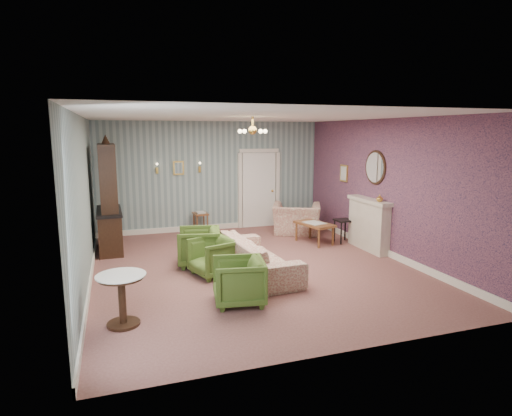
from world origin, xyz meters
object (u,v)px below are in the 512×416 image
object	(u,v)px
olive_chair_b	(213,255)
dresser	(108,195)
coffee_table	(314,233)
side_table_black	(343,231)
fireplace	(369,224)
pedestal_table	(122,300)
olive_chair_c	(199,245)
olive_chair_a	(239,279)
sofa_chintz	(257,250)
wingback_chair	(297,214)

from	to	relation	value
olive_chair_b	dresser	world-z (taller)	dresser
coffee_table	side_table_black	distance (m)	0.70
fireplace	pedestal_table	distance (m)	5.82
olive_chair_b	olive_chair_c	size ratio (longest dim) A/B	0.92
olive_chair_a	side_table_black	size ratio (longest dim) A/B	1.38
sofa_chintz	side_table_black	size ratio (longest dim) A/B	4.10
pedestal_table	olive_chair_c	bearing A→B (deg)	57.38
olive_chair_a	coffee_table	xyz separation A→B (m)	(2.72, 2.94, -0.14)
wingback_chair	fireplace	distance (m)	2.13
side_table_black	olive_chair_c	bearing A→B (deg)	-169.85
olive_chair_a	coffee_table	bearing A→B (deg)	146.88
coffee_table	pedestal_table	distance (m)	5.46
wingback_chair	coffee_table	distance (m)	1.07
wingback_chair	olive_chair_c	bearing A→B (deg)	57.69
olive_chair_a	dresser	distance (m)	4.35
olive_chair_b	coffee_table	world-z (taller)	olive_chair_b
fireplace	side_table_black	world-z (taller)	fireplace
sofa_chintz	fireplace	xyz separation A→B (m)	(2.90, 0.79, 0.13)
coffee_table	sofa_chintz	bearing A→B (deg)	-140.02
olive_chair_a	fireplace	bearing A→B (deg)	129.19
wingback_chair	pedestal_table	world-z (taller)	wingback_chair
olive_chair_c	wingback_chair	distance (m)	3.47
olive_chair_a	olive_chair_c	xyz separation A→B (m)	(-0.21, 2.11, 0.02)
sofa_chintz	wingback_chair	bearing A→B (deg)	-39.86
olive_chair_c	side_table_black	size ratio (longest dim) A/B	1.46
wingback_chair	sofa_chintz	bearing A→B (deg)	78.95
sofa_chintz	fireplace	bearing A→B (deg)	-78.41
olive_chair_b	olive_chair_c	world-z (taller)	olive_chair_c
fireplace	sofa_chintz	bearing A→B (deg)	-164.82
olive_chair_b	coffee_table	size ratio (longest dim) A/B	0.78
olive_chair_c	fireplace	bearing A→B (deg)	101.26
wingback_chair	coffee_table	xyz separation A→B (m)	(0.01, -1.04, -0.28)
dresser	fireplace	size ratio (longest dim) A/B	1.79
side_table_black	pedestal_table	distance (m)	5.93
olive_chair_c	dresser	bearing A→B (deg)	-123.38
sofa_chintz	dresser	bearing A→B (deg)	41.98
olive_chair_b	pedestal_table	distance (m)	2.34
olive_chair_c	pedestal_table	distance (m)	2.79
olive_chair_a	pedestal_table	size ratio (longest dim) A/B	1.07
coffee_table	wingback_chair	bearing A→B (deg)	90.52
dresser	side_table_black	size ratio (longest dim) A/B	4.43
side_table_black	fireplace	bearing A→B (deg)	-72.47
olive_chair_b	fireplace	world-z (taller)	fireplace
olive_chair_c	dresser	size ratio (longest dim) A/B	0.33
olive_chair_b	coffee_table	xyz separation A→B (m)	(2.80, 1.52, -0.13)
olive_chair_c	dresser	xyz separation A→B (m)	(-1.68, 1.71, 0.84)
olive_chair_a	side_table_black	distance (m)	4.38
sofa_chintz	pedestal_table	size ratio (longest dim) A/B	3.18
fireplace	dresser	bearing A→B (deg)	162.16
coffee_table	side_table_black	size ratio (longest dim) A/B	1.71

